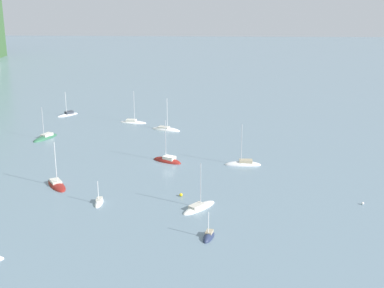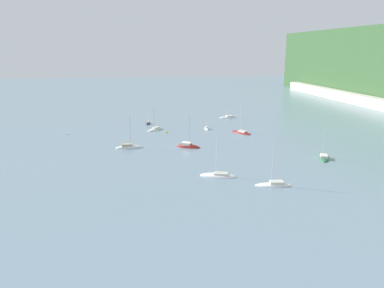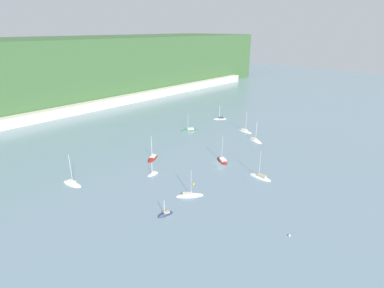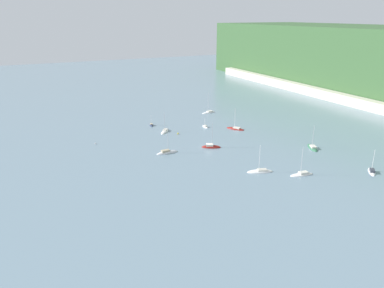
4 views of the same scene
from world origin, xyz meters
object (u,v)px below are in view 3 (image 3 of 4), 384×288
object	(u,v)px
sailboat_3	(245,131)
sailboat_9	(153,174)
mooring_buoy_1	(193,184)
sailboat_6	(260,177)
sailboat_7	(190,196)
sailboat_0	(189,130)
mooring_buoy_0	(289,235)
sailboat_5	(72,184)
sailboat_1	(153,158)
sailboat_2	(255,141)
sailboat_8	(165,215)
sailboat_4	(220,119)
sailboat_10	(222,161)

from	to	relation	value
sailboat_3	sailboat_9	bearing A→B (deg)	-78.57
sailboat_3	mooring_buoy_1	distance (m)	58.90
sailboat_6	sailboat_7	size ratio (longest dim) A/B	1.11
sailboat_0	mooring_buoy_0	xyz separation A→B (m)	(-41.09, -73.01, 0.16)
sailboat_5	mooring_buoy_1	xyz separation A→B (m)	(26.38, -29.17, 0.23)
sailboat_1	sailboat_3	distance (m)	52.15
sailboat_0	sailboat_5	xyz separation A→B (m)	(-64.93, -9.54, 0.00)
sailboat_2	sailboat_8	distance (m)	66.93
sailboat_5	mooring_buoy_1	size ratio (longest dim) A/B	17.18
sailboat_5	sailboat_8	world-z (taller)	sailboat_5
sailboat_1	sailboat_4	distance (m)	61.36
sailboat_0	sailboat_3	distance (m)	27.28
sailboat_2	sailboat_4	xyz separation A→B (m)	(15.95, 32.22, 0.08)
sailboat_8	sailboat_3	bearing A→B (deg)	-148.11
sailboat_2	sailboat_7	size ratio (longest dim) A/B	1.05
sailboat_1	mooring_buoy_1	distance (m)	26.23
sailboat_1	sailboat_10	bearing A→B (deg)	95.32
sailboat_2	mooring_buoy_0	world-z (taller)	sailboat_2
sailboat_1	sailboat_9	distance (m)	13.72
sailboat_2	sailboat_6	world-z (taller)	sailboat_6
sailboat_8	sailboat_10	world-z (taller)	sailboat_10
sailboat_2	mooring_buoy_0	distance (m)	65.84
sailboat_9	sailboat_3	bearing A→B (deg)	-177.41
sailboat_1	sailboat_9	world-z (taller)	sailboat_1
sailboat_7	sailboat_10	xyz separation A→B (m)	(26.51, 8.16, 0.03)
sailboat_2	sailboat_5	size ratio (longest dim) A/B	0.89
sailboat_6	mooring_buoy_1	world-z (taller)	sailboat_6
sailboat_7	mooring_buoy_1	distance (m)	6.73
sailboat_1	mooring_buoy_0	size ratio (longest dim) A/B	19.96
sailboat_5	sailboat_10	size ratio (longest dim) A/B	1.03
sailboat_0	sailboat_6	distance (m)	55.21
sailboat_2	sailboat_10	size ratio (longest dim) A/B	0.92
sailboat_10	mooring_buoy_1	size ratio (longest dim) A/B	16.64
sailboat_6	sailboat_5	bearing A→B (deg)	46.52
sailboat_6	sailboat_7	distance (m)	26.46
sailboat_1	sailboat_10	size ratio (longest dim) A/B	0.94
sailboat_4	sailboat_10	bearing A→B (deg)	81.00
sailboat_3	sailboat_5	distance (m)	83.28
sailboat_5	sailboat_10	bearing A→B (deg)	51.68
sailboat_2	sailboat_1	bearing A→B (deg)	-93.20
sailboat_4	sailboat_7	world-z (taller)	sailboat_7
sailboat_2	sailboat_0	bearing A→B (deg)	-142.86
sailboat_8	sailboat_2	bearing A→B (deg)	-154.66
sailboat_0	sailboat_3	size ratio (longest dim) A/B	0.94
sailboat_4	sailboat_9	size ratio (longest dim) A/B	1.56
sailboat_0	sailboat_8	world-z (taller)	sailboat_0
sailboat_4	mooring_buoy_1	size ratio (longest dim) A/B	12.50
sailboat_1	sailboat_3	bearing A→B (deg)	139.19
sailboat_2	mooring_buoy_1	xyz separation A→B (m)	(-48.44, -7.37, 0.26)
mooring_buoy_0	mooring_buoy_1	xyz separation A→B (m)	(2.54, 34.30, 0.07)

